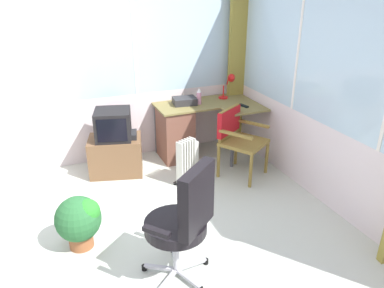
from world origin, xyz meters
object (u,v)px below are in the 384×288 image
(paper_tray, at_px, (185,101))
(wooden_armchair, at_px, (236,133))
(space_heater, at_px, (188,161))
(office_chair, at_px, (184,217))
(tv_remote, at_px, (244,106))
(potted_plant, at_px, (80,219))
(desk_lamp, at_px, (230,83))
(spray_bottle, at_px, (199,96))
(tv_on_stand, at_px, (115,146))
(desk, at_px, (180,130))

(paper_tray, xyz_separation_m, wooden_armchair, (0.38, -0.74, -0.24))
(space_heater, bearing_deg, office_chair, -112.52)
(tv_remote, xyz_separation_m, potted_plant, (-2.28, -1.11, -0.45))
(desk_lamp, distance_m, paper_tray, 0.70)
(spray_bottle, distance_m, paper_tray, 0.20)
(tv_on_stand, bearing_deg, tv_remote, -7.08)
(tv_remote, bearing_deg, space_heater, -171.92)
(paper_tray, bearing_deg, tv_remote, -29.67)
(tv_on_stand, distance_m, space_heater, 0.94)
(tv_remote, xyz_separation_m, wooden_armchair, (-0.29, -0.35, -0.20))
(tv_on_stand, relative_size, space_heater, 1.48)
(desk_lamp, xyz_separation_m, paper_tray, (-0.67, 0.00, -0.18))
(office_chair, height_order, tv_on_stand, office_chair)
(office_chair, height_order, potted_plant, office_chair)
(desk, height_order, desk_lamp, desk_lamp)
(desk_lamp, distance_m, office_chair, 2.73)
(desk, distance_m, office_chair, 2.32)
(desk, height_order, potted_plant, desk)
(desk_lamp, bearing_deg, paper_tray, 179.74)
(tv_remote, bearing_deg, office_chair, -143.56)
(paper_tray, height_order, wooden_armchair, wooden_armchair)
(spray_bottle, relative_size, potted_plant, 0.43)
(office_chair, xyz_separation_m, space_heater, (0.61, 1.47, -0.31))
(spray_bottle, bearing_deg, tv_remote, -33.17)
(desk_lamp, distance_m, spray_bottle, 0.51)
(tv_on_stand, bearing_deg, wooden_armchair, -22.11)
(desk_lamp, bearing_deg, tv_on_stand, -174.00)
(spray_bottle, bearing_deg, paper_tray, 161.24)
(desk, distance_m, spray_bottle, 0.52)
(paper_tray, height_order, potted_plant, paper_tray)
(desk_lamp, xyz_separation_m, tv_on_stand, (-1.67, -0.18, -0.59))
(desk_lamp, distance_m, space_heater, 1.37)
(paper_tray, bearing_deg, wooden_armchair, -62.56)
(desk, relative_size, paper_tray, 4.43)
(tv_remote, relative_size, spray_bottle, 0.69)
(tv_remote, bearing_deg, desk, 142.90)
(desk_lamp, height_order, tv_remote, desk_lamp)
(paper_tray, height_order, office_chair, office_chair)
(desk, bearing_deg, desk_lamp, 3.62)
(office_chair, distance_m, tv_on_stand, 2.06)
(desk, height_order, office_chair, office_chair)
(tv_remote, bearing_deg, tv_on_stand, 159.41)
(desk_lamp, distance_m, tv_on_stand, 1.78)
(tv_remote, relative_size, potted_plant, 0.30)
(desk, distance_m, potted_plant, 2.09)
(space_heater, bearing_deg, wooden_armchair, 1.64)
(tv_remote, relative_size, office_chair, 0.14)
(space_heater, bearing_deg, paper_tray, 71.16)
(spray_bottle, relative_size, tv_on_stand, 0.26)
(tv_remote, xyz_separation_m, space_heater, (-0.94, -0.37, -0.46))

